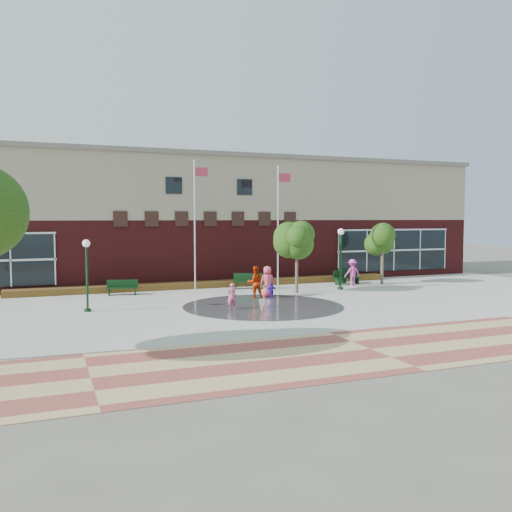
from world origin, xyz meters
name	(u,v)px	position (x,y,z in m)	size (l,w,h in m)	color
ground	(287,316)	(0.00, 0.00, 0.00)	(120.00, 120.00, 0.00)	#666056
plaza_concrete	(256,304)	(0.00, 4.00, 0.00)	(46.00, 18.00, 0.01)	#A8A8A0
paver_band	(370,349)	(0.00, -7.00, 0.00)	(46.00, 6.00, 0.01)	#96463B
splash_pad	(263,307)	(0.00, 3.00, 0.00)	(8.40, 8.40, 0.01)	#383A3D
library_building	(191,218)	(0.00, 17.48, 4.64)	(44.40, 10.40, 9.20)	#531518
flower_bed	(214,287)	(0.00, 11.60, 0.00)	(26.00, 1.20, 0.40)	maroon
flagpole_left	(195,219)	(-1.82, 9.66, 4.58)	(0.97, 0.17, 8.23)	silver
flagpole_right	(279,221)	(3.53, 8.96, 4.46)	(0.99, 0.16, 7.99)	silver
lamp_left	(87,267)	(-8.69, 4.72, 2.23)	(0.38, 0.38, 3.59)	black
lamp_right	(341,252)	(7.23, 7.37, 2.47)	(0.42, 0.42, 3.98)	black
bench_left	(122,290)	(-6.30, 9.98, 0.30)	(1.91, 0.92, 0.92)	black
bench_mid	(249,284)	(1.82, 9.85, 0.33)	(2.10, 1.32, 1.03)	black
bench_right	(347,280)	(9.01, 9.54, 0.32)	(2.00, 0.68, 0.99)	black
trash_can	(342,276)	(9.05, 10.26, 0.55)	(0.66, 0.66, 1.09)	black
tree_mid	(297,241)	(3.86, 6.92, 3.26)	(2.65, 2.65, 4.48)	#493C2E
tree_small_right	(383,242)	(11.41, 8.80, 2.98)	(2.39, 2.39, 4.09)	#493C2E
water_jet_a	(262,313)	(-0.83, 1.13, 0.00)	(0.34, 0.34, 0.66)	white
water_jet_b	(269,308)	(0.06, 2.40, 0.00)	(0.18, 0.18, 0.39)	white
child_splash	(232,296)	(-1.84, 2.69, 0.69)	(0.50, 0.33, 1.37)	#D15277
adult_red	(255,282)	(0.67, 5.83, 0.94)	(0.91, 0.71, 1.88)	#AE2305
adult_pink	(267,281)	(1.57, 6.15, 0.92)	(0.89, 0.58, 1.83)	#EA4B66
child_blue	(272,291)	(1.41, 5.14, 0.48)	(0.56, 0.23, 0.95)	#281AC6
person_bench	(352,272)	(9.09, 8.95, 0.91)	(1.18, 0.68, 1.83)	#E341B5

